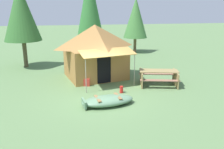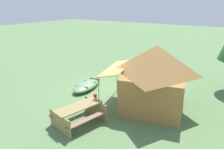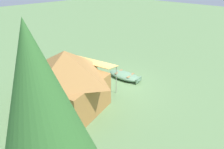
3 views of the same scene
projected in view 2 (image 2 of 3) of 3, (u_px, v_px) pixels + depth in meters
name	position (u px, v px, depth m)	size (l,w,h in m)	color
ground_plane	(103.00, 92.00, 12.03)	(80.00, 80.00, 0.00)	#5A7B4B
beached_rowboat	(86.00, 86.00, 12.40)	(2.34, 1.33, 0.38)	slate
canvas_cabin_tent	(155.00, 76.00, 9.83)	(3.93, 4.43, 3.01)	#A1703A
picnic_table	(79.00, 112.00, 8.79)	(2.25, 1.83, 0.79)	olive
cooler_box	(134.00, 93.00, 11.45)	(0.55, 0.31, 0.38)	#B2342A
fuel_can	(95.00, 97.00, 11.02)	(0.17, 0.17, 0.33)	red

